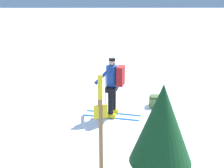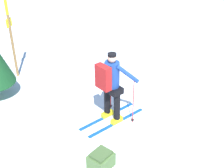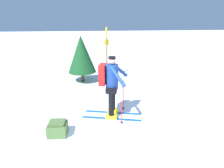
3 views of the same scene
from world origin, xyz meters
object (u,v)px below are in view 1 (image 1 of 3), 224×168
(dropped_backpack, at_px, (156,101))
(trail_marker, at_px, (101,128))
(pine_tree, at_px, (162,124))
(skier, at_px, (113,83))

(dropped_backpack, height_order, trail_marker, trail_marker)
(pine_tree, bearing_deg, dropped_backpack, 172.80)
(dropped_backpack, relative_size, pine_tree, 0.23)
(skier, relative_size, dropped_backpack, 3.70)
(skier, distance_m, dropped_backpack, 1.75)
(skier, distance_m, pine_tree, 3.27)
(skier, distance_m, trail_marker, 3.59)
(dropped_backpack, bearing_deg, pine_tree, -7.20)
(skier, bearing_deg, pine_tree, 15.61)
(skier, bearing_deg, dropped_backpack, 117.50)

